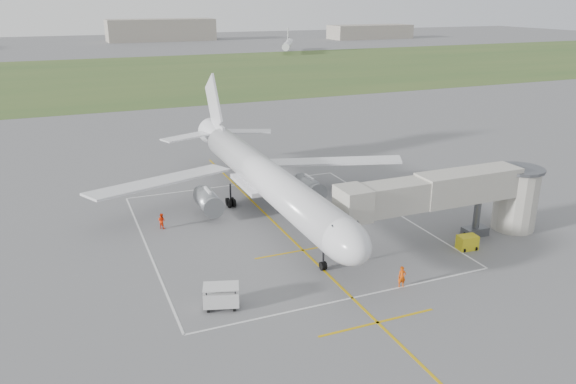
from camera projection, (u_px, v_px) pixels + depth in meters
name	position (u px, v px, depth m)	size (l,w,h in m)	color
ground	(267.00, 216.00, 63.62)	(700.00, 700.00, 0.00)	#5E5E61
grass_strip	(123.00, 76.00, 177.06)	(700.00, 120.00, 0.02)	#375425
apron_markings	(287.00, 234.00, 58.54)	(28.20, 60.00, 0.01)	#BF950B
airliner	(264.00, 177.00, 62.83)	(38.93, 46.75, 13.52)	silver
jet_bridge	(461.00, 195.00, 55.97)	(23.40, 5.00, 7.20)	#9B988C
gpu_unit	(467.00, 243.00, 54.92)	(2.01, 1.50, 1.43)	gold
baggage_cart	(221.00, 297.00, 44.41)	(3.18, 2.45, 1.95)	silver
ramp_worker_nose	(402.00, 277.00, 47.66)	(0.69, 0.45, 1.88)	#DB4806
ramp_worker_wing	(162.00, 221.00, 59.89)	(0.82, 0.64, 1.69)	red
distant_hangars	(56.00, 35.00, 287.50)	(345.00, 49.00, 12.00)	gray
distant_aircraft	(95.00, 53.00, 212.59)	(184.31, 53.49, 8.85)	silver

